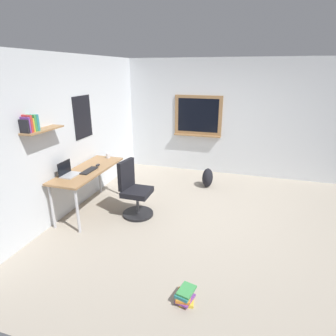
{
  "coord_description": "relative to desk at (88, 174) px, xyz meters",
  "views": [
    {
      "loc": [
        -4.03,
        -0.51,
        2.35
      ],
      "look_at": [
        0.03,
        0.73,
        0.85
      ],
      "focal_mm": 29.88,
      "sensor_mm": 36.0,
      "label": 1
    }
  ],
  "objects": [
    {
      "name": "office_chair",
      "position": [
        0.06,
        -0.8,
        -0.27
      ],
      "size": [
        0.52,
        0.52,
        0.95
      ],
      "color": "black",
      "rests_on": "ground"
    },
    {
      "name": "laptop",
      "position": [
        -0.35,
        0.14,
        0.13
      ],
      "size": [
        0.31,
        0.21,
        0.23
      ],
      "color": "#ADAFB5",
      "rests_on": "desk"
    },
    {
      "name": "coffee_mug",
      "position": [
        0.67,
        -0.02,
        0.13
      ],
      "size": [
        0.08,
        0.08,
        0.09
      ],
      "primitive_type": "cylinder",
      "color": "silver",
      "rests_on": "desk"
    },
    {
      "name": "wall_right",
      "position": [
        2.62,
        -2.06,
        0.62
      ],
      "size": [
        0.22,
        5.0,
        2.6
      ],
      "color": "silver",
      "rests_on": "ground"
    },
    {
      "name": "book_stack_on_floor",
      "position": [
        -1.55,
        -2.08,
        -0.6
      ],
      "size": [
        0.26,
        0.21,
        0.15
      ],
      "color": "gold",
      "rests_on": "ground"
    },
    {
      "name": "computer_mouse",
      "position": [
        0.2,
        -0.07,
        0.1
      ],
      "size": [
        0.1,
        0.06,
        0.03
      ],
      "primitive_type": "ellipsoid",
      "color": "#262628",
      "rests_on": "desk"
    },
    {
      "name": "desk",
      "position": [
        0.0,
        0.0,
        0.0
      ],
      "size": [
        1.54,
        0.57,
        0.76
      ],
      "color": "#997047",
      "rests_on": "ground"
    },
    {
      "name": "backpack",
      "position": [
        1.61,
        -1.79,
        -0.48
      ],
      "size": [
        0.32,
        0.22,
        0.4
      ],
      "primitive_type": "ellipsoid",
      "color": "black",
      "rests_on": "ground"
    },
    {
      "name": "keyboard",
      "position": [
        -0.08,
        -0.07,
        0.09
      ],
      "size": [
        0.37,
        0.13,
        0.02
      ],
      "primitive_type": "cube",
      "color": "black",
      "rests_on": "desk"
    },
    {
      "name": "wall_back",
      "position": [
        0.16,
        0.36,
        0.63
      ],
      "size": [
        5.0,
        0.3,
        2.6
      ],
      "color": "silver",
      "rests_on": "ground"
    },
    {
      "name": "ground_plane",
      "position": [
        0.17,
        -2.09,
        -0.68
      ],
      "size": [
        5.2,
        5.2,
        0.0
      ],
      "primitive_type": "plane",
      "color": "#9E9384",
      "rests_on": "ground"
    }
  ]
}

